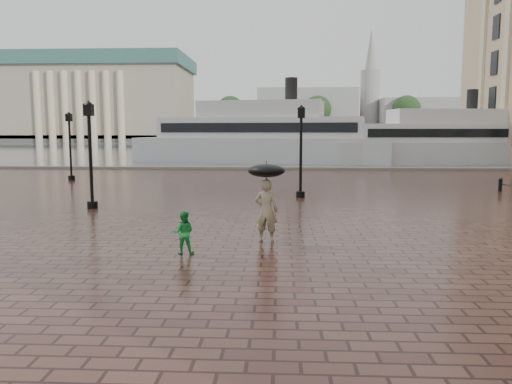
% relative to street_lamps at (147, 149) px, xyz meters
% --- Properties ---
extents(ground, '(300.00, 300.00, 0.00)m').
position_rel_street_lamps_xyz_m(ground, '(5.00, -15.33, -2.33)').
color(ground, '#391E1A').
rests_on(ground, ground).
extents(harbour_water, '(240.00, 240.00, 0.00)m').
position_rel_street_lamps_xyz_m(harbour_water, '(5.00, 76.67, -2.33)').
color(harbour_water, '#455154').
rests_on(harbour_water, ground).
extents(quay_edge, '(80.00, 0.60, 0.30)m').
position_rel_street_lamps_xyz_m(quay_edge, '(5.00, 16.67, -2.33)').
color(quay_edge, slate).
rests_on(quay_edge, ground).
extents(far_shore, '(300.00, 60.00, 2.00)m').
position_rel_street_lamps_xyz_m(far_shore, '(5.00, 144.67, -1.33)').
color(far_shore, '#4C4C47').
rests_on(far_shore, ground).
extents(museum, '(57.00, 32.50, 26.00)m').
position_rel_street_lamps_xyz_m(museum, '(-50.00, 129.28, 11.58)').
color(museum, gray).
rests_on(museum, ground).
extents(distant_skyline, '(102.50, 22.00, 33.00)m').
position_rel_street_lamps_xyz_m(distant_skyline, '(53.14, 134.67, 7.13)').
color(distant_skyline, gray).
rests_on(distant_skyline, ground).
extents(far_trees, '(188.00, 8.00, 13.50)m').
position_rel_street_lamps_xyz_m(far_trees, '(5.00, 122.67, 7.09)').
color(far_trees, '#2D2119').
rests_on(far_trees, ground).
extents(street_lamps, '(15.44, 12.44, 4.40)m').
position_rel_street_lamps_xyz_m(street_lamps, '(0.00, 0.00, 0.00)').
color(street_lamps, black).
rests_on(street_lamps, ground).
extents(adult_pedestrian, '(0.74, 0.55, 1.88)m').
position_rel_street_lamps_xyz_m(adult_pedestrian, '(6.59, -11.42, -1.38)').
color(adult_pedestrian, gray).
rests_on(adult_pedestrian, ground).
extents(child_pedestrian, '(0.57, 0.45, 1.16)m').
position_rel_street_lamps_xyz_m(child_pedestrian, '(4.42, -12.98, -1.74)').
color(child_pedestrian, green).
rests_on(child_pedestrian, ground).
extents(ferry_near, '(27.15, 10.96, 8.67)m').
position_rel_street_lamps_xyz_m(ferry_near, '(4.96, 26.70, 0.28)').
color(ferry_near, '#BBBBBB').
rests_on(ferry_near, ground).
extents(ferry_far, '(22.98, 7.90, 7.39)m').
position_rel_street_lamps_xyz_m(ferry_far, '(23.52, 25.39, -0.11)').
color(ferry_far, '#BBBBBB').
rests_on(ferry_far, ground).
extents(umbrella, '(1.10, 1.10, 1.20)m').
position_rel_street_lamps_xyz_m(umbrella, '(6.59, -11.42, -0.20)').
color(umbrella, black).
rests_on(umbrella, ground).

